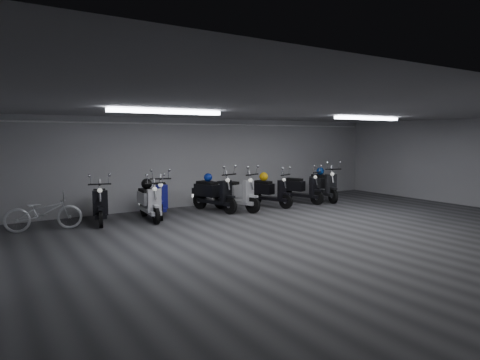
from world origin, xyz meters
TOP-DOWN VIEW (x-y plane):
  - floor at (0.00, 0.00)m, footprint 14.00×10.00m
  - ceiling at (0.00, 0.00)m, footprint 14.00×10.00m
  - back_wall at (0.00, 5.00)m, footprint 14.00×0.01m
  - right_wall at (7.00, 0.00)m, footprint 0.01×10.00m
  - fluor_strip_left at (-3.00, 1.00)m, footprint 2.40×0.18m
  - fluor_strip_right at (3.00, 1.00)m, footprint 2.40×0.18m
  - conduit at (0.00, 4.92)m, footprint 13.60×0.05m
  - scooter_0 at (-3.70, 3.84)m, footprint 0.98×1.89m
  - scooter_2 at (-2.49, 3.54)m, footprint 0.71×1.79m
  - scooter_4 at (-2.03, 3.88)m, footprint 1.28×1.97m
  - scooter_5 at (-0.40, 3.75)m, footprint 1.12×2.01m
  - scooter_6 at (0.20, 3.48)m, footprint 1.20×1.99m
  - scooter_7 at (1.49, 3.51)m, footprint 1.16×1.85m
  - scooter_8 at (2.78, 3.52)m, footprint 1.19×1.88m
  - scooter_9 at (3.78, 3.49)m, footprint 1.11×2.02m
  - bicycle at (-5.05, 3.70)m, footprint 1.76×0.83m
  - helmet_0 at (-0.47, 4.00)m, footprint 0.25×0.25m
  - helmet_1 at (1.40, 3.74)m, footprint 0.28×0.28m
  - helmet_2 at (-2.47, 3.78)m, footprint 0.29×0.29m
  - helmet_3 at (3.85, 3.75)m, footprint 0.27×0.27m

SIDE VIEW (x-z plane):
  - floor at x=0.00m, z-range -0.01..0.00m
  - bicycle at x=-5.05m, z-range 0.00..1.10m
  - scooter_2 at x=-2.49m, z-range 0.00..1.31m
  - scooter_7 at x=1.49m, z-range 0.00..1.31m
  - scooter_8 at x=2.78m, z-range 0.00..1.33m
  - scooter_0 at x=-3.70m, z-range 0.00..1.34m
  - scooter_4 at x=-2.03m, z-range 0.00..1.39m
  - scooter_6 at x=0.20m, z-range 0.00..1.40m
  - scooter_5 at x=-0.40m, z-range 0.00..1.42m
  - scooter_9 at x=3.78m, z-range 0.00..1.43m
  - helmet_1 at x=1.40m, z-range 0.81..1.09m
  - helmet_2 at x=-2.47m, z-range 0.81..1.10m
  - helmet_0 at x=-0.47m, z-range 0.88..1.13m
  - helmet_3 at x=3.85m, z-range 0.88..1.15m
  - back_wall at x=0.00m, z-range 0.00..2.80m
  - right_wall at x=7.00m, z-range 0.00..2.80m
  - conduit at x=0.00m, z-range 2.59..2.65m
  - fluor_strip_left at x=-3.00m, z-range 2.70..2.78m
  - fluor_strip_right at x=3.00m, z-range 2.70..2.78m
  - ceiling at x=0.00m, z-range 2.80..2.81m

